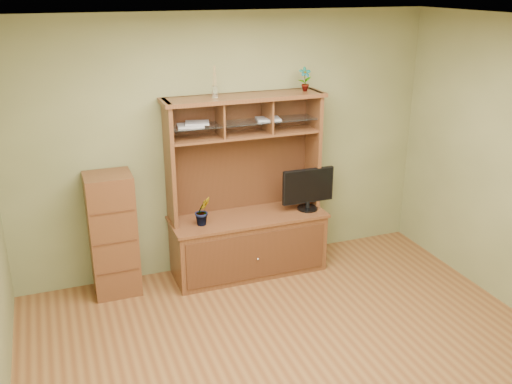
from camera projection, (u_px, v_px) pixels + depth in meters
room at (310, 214)px, 4.20m from camera, size 4.54×4.04×2.74m
media_hutch at (247, 226)px, 6.05m from camera, size 1.66×0.61×1.90m
monitor at (308, 188)px, 6.06m from camera, size 0.57×0.22×0.46m
orchid_plant at (203, 211)px, 5.71m from camera, size 0.19×0.16×0.30m
top_plant at (305, 79)px, 5.80m from camera, size 0.14×0.11×0.24m
reed_diffuser at (215, 85)px, 5.49m from camera, size 0.06×0.06×0.31m
magazines at (218, 122)px, 5.63m from camera, size 1.08×0.23×0.04m
side_cabinet at (113, 235)px, 5.60m from camera, size 0.45×0.41×1.25m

